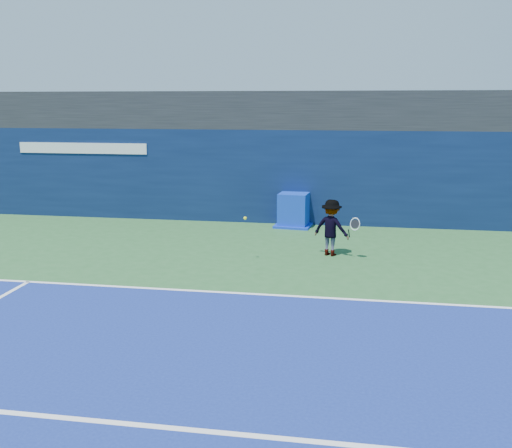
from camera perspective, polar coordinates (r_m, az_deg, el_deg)
The scene contains 8 objects.
ground at distance 9.01m, azimuth -3.51°, elevation -13.22°, with size 80.00×80.00×0.00m, color #285B2C.
baseline at distance 11.74m, azimuth -0.23°, elevation -7.01°, with size 24.00×0.10×0.01m, color white.
service_line at distance 7.31m, azimuth -7.21°, elevation -19.70°, with size 24.00×0.10×0.01m, color white.
stadium_band at distance 19.53m, azimuth 4.02°, elevation 11.31°, with size 36.00×3.00×1.20m, color black.
back_wall_assembly at distance 18.68m, azimuth 3.62°, elevation 4.82°, with size 36.00×1.03×3.00m.
equipment_cart at distance 18.05m, azimuth 3.81°, elevation 1.30°, with size 1.22×1.22×1.06m.
tennis_player at distance 14.64m, azimuth 7.54°, elevation -0.36°, with size 1.26×0.84×1.44m.
tennis_ball at distance 13.93m, azimuth -1.10°, elevation 0.59°, with size 0.08×0.08×0.08m.
Camera 1 is at (1.86, -7.94, 3.84)m, focal length 40.00 mm.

